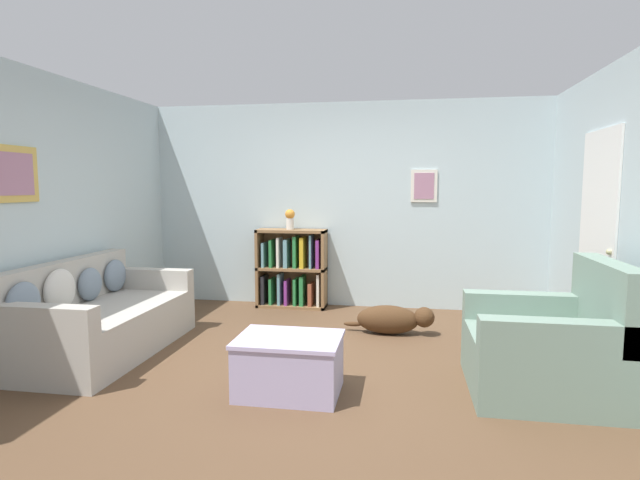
{
  "coord_description": "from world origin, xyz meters",
  "views": [
    {
      "loc": [
        0.77,
        -4.13,
        1.55
      ],
      "look_at": [
        0.0,
        0.4,
        1.05
      ],
      "focal_mm": 28.0,
      "sensor_mm": 36.0,
      "label": 1
    }
  ],
  "objects_px": {
    "coffee_table": "(289,363)",
    "recliner_chair": "(551,348)",
    "dog": "(393,319)",
    "vase": "(290,218)",
    "bookshelf": "(292,270)",
    "couch": "(98,319)"
  },
  "relations": [
    {
      "from": "couch",
      "to": "bookshelf",
      "type": "xyz_separation_m",
      "value": [
        1.39,
        2.05,
        0.16
      ]
    },
    {
      "from": "recliner_chair",
      "to": "dog",
      "type": "bearing_deg",
      "value": 132.74
    },
    {
      "from": "recliner_chair",
      "to": "vase",
      "type": "relative_size",
      "value": 4.12
    },
    {
      "from": "dog",
      "to": "recliner_chair",
      "type": "bearing_deg",
      "value": -47.26
    },
    {
      "from": "bookshelf",
      "to": "dog",
      "type": "height_order",
      "value": "bookshelf"
    },
    {
      "from": "couch",
      "to": "coffee_table",
      "type": "relative_size",
      "value": 2.39
    },
    {
      "from": "bookshelf",
      "to": "coffee_table",
      "type": "distance_m",
      "value": 2.73
    },
    {
      "from": "couch",
      "to": "bookshelf",
      "type": "distance_m",
      "value": 2.48
    },
    {
      "from": "couch",
      "to": "recliner_chair",
      "type": "height_order",
      "value": "recliner_chair"
    },
    {
      "from": "couch",
      "to": "recliner_chair",
      "type": "bearing_deg",
      "value": -3.83
    },
    {
      "from": "couch",
      "to": "coffee_table",
      "type": "xyz_separation_m",
      "value": [
        1.97,
        -0.61,
        -0.09
      ]
    },
    {
      "from": "bookshelf",
      "to": "dog",
      "type": "bearing_deg",
      "value": -37.55
    },
    {
      "from": "bookshelf",
      "to": "couch",
      "type": "bearing_deg",
      "value": -124.21
    },
    {
      "from": "vase",
      "to": "recliner_chair",
      "type": "bearing_deg",
      "value": -42.13
    },
    {
      "from": "recliner_chair",
      "to": "coffee_table",
      "type": "height_order",
      "value": "recliner_chair"
    },
    {
      "from": "vase",
      "to": "bookshelf",
      "type": "bearing_deg",
      "value": 32.47
    },
    {
      "from": "coffee_table",
      "to": "recliner_chair",
      "type": "bearing_deg",
      "value": 10.21
    },
    {
      "from": "bookshelf",
      "to": "recliner_chair",
      "type": "xyz_separation_m",
      "value": [
        2.51,
        -2.31,
        -0.14
      ]
    },
    {
      "from": "couch",
      "to": "bookshelf",
      "type": "height_order",
      "value": "bookshelf"
    },
    {
      "from": "recliner_chair",
      "to": "dog",
      "type": "xyz_separation_m",
      "value": [
        -1.2,
        1.3,
        -0.18
      ]
    },
    {
      "from": "dog",
      "to": "vase",
      "type": "relative_size",
      "value": 3.73
    },
    {
      "from": "recliner_chair",
      "to": "couch",
      "type": "bearing_deg",
      "value": 176.17
    }
  ]
}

